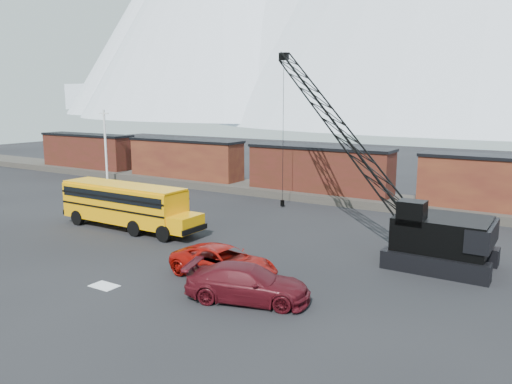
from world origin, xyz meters
TOP-DOWN VIEW (x-y plane):
  - ground at (0.00, 0.00)m, footprint 160.00×160.00m
  - gravel_berm at (0.00, 22.00)m, footprint 120.00×5.00m
  - boxcar_west_far at (-32.00, 22.00)m, footprint 13.70×3.10m
  - boxcar_west_near at (-16.00, 22.00)m, footprint 13.70×3.10m
  - boxcar_mid at (0.00, 22.00)m, footprint 13.70×3.10m
  - boxcar_east_near at (16.00, 22.00)m, footprint 13.70×3.10m
  - utility_pole at (-24.00, 18.00)m, footprint 1.40×0.24m
  - snow_patch at (0.50, -4.00)m, footprint 1.40×0.90m
  - school_bus at (-6.78, 4.57)m, footprint 11.65×2.65m
  - red_pickup at (4.83, 0.11)m, footprint 6.02×3.11m
  - maroon_suv at (7.49, -1.73)m, footprint 6.18×3.94m
  - crawler_crane at (5.65, 12.37)m, footprint 18.16×11.48m

SIDE VIEW (x-z plane):
  - ground at x=0.00m, z-range 0.00..0.00m
  - snow_patch at x=0.50m, z-range 0.00..0.02m
  - gravel_berm at x=0.00m, z-range 0.00..0.70m
  - red_pickup at x=4.83m, z-range 0.00..1.62m
  - maroon_suv at x=7.49m, z-range 0.00..1.67m
  - school_bus at x=-6.78m, z-range 0.20..3.39m
  - boxcar_west_far at x=-32.00m, z-range 0.68..4.85m
  - boxcar_west_near at x=-16.00m, z-range 0.68..4.85m
  - boxcar_mid at x=0.00m, z-range 0.68..4.85m
  - boxcar_east_near at x=16.00m, z-range 0.68..4.85m
  - utility_pole at x=-24.00m, z-range 0.15..8.15m
  - crawler_crane at x=5.65m, z-range 0.85..13.88m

